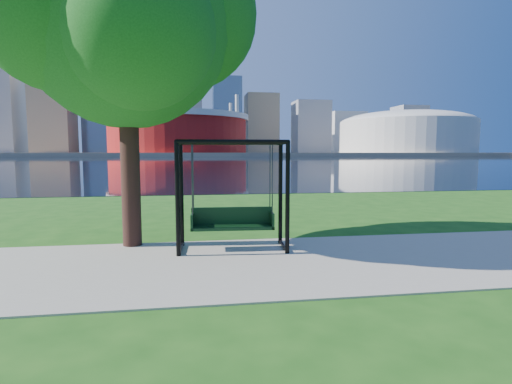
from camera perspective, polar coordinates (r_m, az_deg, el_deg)
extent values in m
plane|color=#1E5114|center=(8.14, -1.34, -9.30)|extent=(900.00, 900.00, 0.00)
cube|color=#9E937F|center=(7.66, -0.84, -10.15)|extent=(120.00, 4.00, 0.03)
cube|color=black|center=(109.82, -8.30, 4.52)|extent=(900.00, 180.00, 0.02)
cube|color=#937F60|center=(313.80, -8.66, 5.41)|extent=(900.00, 228.00, 2.00)
cylinder|color=maroon|center=(243.21, -11.03, 8.14)|extent=(80.00, 80.00, 22.00)
cylinder|color=silver|center=(243.82, -11.07, 10.37)|extent=(83.00, 83.00, 3.00)
cylinder|color=silver|center=(263.37, -3.63, 9.12)|extent=(2.00, 2.00, 32.00)
cylinder|color=silver|center=(265.60, -18.09, 8.83)|extent=(2.00, 2.00, 32.00)
cylinder|color=silver|center=(228.24, -19.63, 9.34)|extent=(2.00, 2.00, 32.00)
cylinder|color=silver|center=(225.63, -2.74, 9.71)|extent=(2.00, 2.00, 32.00)
cylinder|color=beige|center=(278.48, 20.61, 7.35)|extent=(84.00, 84.00, 20.00)
ellipsoid|color=beige|center=(278.94, 20.68, 9.20)|extent=(84.00, 84.00, 15.12)
cube|color=#998466|center=(326.29, -27.10, 12.79)|extent=(26.00, 26.00, 88.00)
cube|color=slate|center=(343.16, -20.89, 13.25)|extent=(30.00, 24.00, 95.00)
cube|color=gray|center=(317.25, -16.17, 11.95)|extent=(24.00, 24.00, 72.00)
cube|color=silver|center=(345.23, -10.48, 12.22)|extent=(32.00, 28.00, 80.00)
cube|color=slate|center=(320.17, -4.19, 10.84)|extent=(22.00, 22.00, 58.00)
cube|color=#998466|center=(338.32, 0.75, 9.72)|extent=(26.00, 26.00, 48.00)
cube|color=gray|center=(337.42, 7.84, 9.17)|extent=(28.00, 24.00, 42.00)
cube|color=silver|center=(373.88, 12.67, 8.28)|extent=(30.00, 26.00, 36.00)
cube|color=gray|center=(377.42, 20.97, 8.32)|extent=(24.00, 24.00, 40.00)
cube|color=#998466|center=(410.91, 24.79, 7.37)|extent=(26.00, 26.00, 32.00)
sphere|color=#998466|center=(335.99, -27.49, 20.84)|extent=(10.00, 10.00, 10.00)
cylinder|color=black|center=(8.07, -11.15, -1.16)|extent=(0.10, 0.10, 2.32)
cylinder|color=black|center=(8.16, 4.53, -1.00)|extent=(0.10, 0.10, 2.32)
cylinder|color=black|center=(8.96, -10.61, -0.48)|extent=(0.10, 0.10, 2.32)
cylinder|color=black|center=(9.05, 3.51, -0.33)|extent=(0.10, 0.10, 2.32)
cylinder|color=black|center=(7.98, -3.32, 7.19)|extent=(2.22, 0.21, 0.09)
cylinder|color=black|center=(8.89, -3.56, 7.03)|extent=(2.22, 0.21, 0.09)
cylinder|color=black|center=(8.46, -11.01, 7.01)|extent=(0.14, 0.91, 0.09)
cylinder|color=black|center=(8.70, -10.73, -7.87)|extent=(0.12, 0.91, 0.07)
cylinder|color=black|center=(8.55, 4.05, 7.08)|extent=(0.14, 0.91, 0.09)
cylinder|color=black|center=(8.78, 3.94, -7.65)|extent=(0.12, 0.91, 0.07)
cube|color=black|center=(8.58, -3.37, -5.07)|extent=(1.78, 0.55, 0.06)
cube|color=black|center=(8.74, -3.43, -3.41)|extent=(1.76, 0.15, 0.38)
cube|color=black|center=(8.57, -9.09, -4.20)|extent=(0.07, 0.46, 0.34)
cube|color=black|center=(8.63, 2.29, -4.06)|extent=(0.07, 0.46, 0.34)
cylinder|color=#323237|center=(8.27, -9.12, 1.67)|extent=(0.03, 0.03, 1.46)
cylinder|color=#323237|center=(8.34, 2.35, 1.77)|extent=(0.03, 0.03, 1.46)
cylinder|color=#323237|center=(8.65, -8.97, 1.84)|extent=(0.03, 0.03, 1.46)
cylinder|color=#323237|center=(8.71, 2.01, 1.93)|extent=(0.03, 0.03, 1.46)
cylinder|color=black|center=(9.23, -17.58, 5.14)|extent=(0.41, 0.41, 4.12)
sphere|color=#1A5719|center=(9.64, -18.11, 22.08)|extent=(4.49, 4.49, 4.49)
sphere|color=#1A5719|center=(10.19, -10.24, 23.54)|extent=(3.37, 3.37, 3.37)
sphere|color=#1A5719|center=(9.57, -25.78, 23.09)|extent=(3.56, 3.56, 3.56)
sphere|color=#1A5719|center=(8.48, -16.53, 21.17)|extent=(3.00, 3.00, 3.00)
sphere|color=#1A5719|center=(11.01, -20.38, 23.94)|extent=(3.18, 3.18, 3.18)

